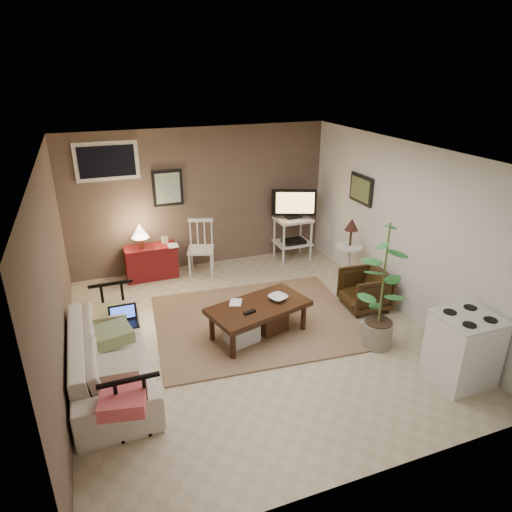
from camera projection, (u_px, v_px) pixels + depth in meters
name	position (u px, v px, depth m)	size (l,w,h in m)	color
floor	(251.00, 334.00, 6.10)	(5.00, 5.00, 0.00)	#C1B293
art_back	(168.00, 188.00, 7.48)	(0.50, 0.03, 0.60)	black
art_right	(361.00, 189.00, 7.13)	(0.03, 0.60, 0.45)	black
window	(107.00, 161.00, 6.99)	(0.96, 0.03, 0.60)	silver
rug	(256.00, 321.00, 6.38)	(2.73, 2.19, 0.03)	#8A6E50
coffee_table	(258.00, 318.00, 5.95)	(1.42, 0.98, 0.49)	#361C0E
sofa	(109.00, 347.00, 5.09)	(2.13, 0.62, 0.83)	beige
sofa_pillows	(115.00, 351.00, 4.85)	(0.41, 2.03, 0.14)	beige
sofa_end_rails	(121.00, 349.00, 5.15)	(0.57, 2.13, 0.72)	black
laptop	(124.00, 318.00, 5.42)	(0.33, 0.24, 0.22)	black
red_console	(150.00, 259.00, 7.58)	(0.84, 0.37, 0.97)	maroon
spindle_chair	(201.00, 250.00, 7.69)	(0.54, 0.54, 0.94)	silver
tv_stand	(293.00, 223.00, 8.18)	(0.75, 0.50, 1.31)	silver
side_table	(350.00, 245.00, 7.19)	(0.42, 0.42, 1.13)	silver
armchair	(365.00, 288.00, 6.64)	(0.61, 0.57, 0.63)	black
potted_plant	(383.00, 282.00, 5.51)	(0.42, 0.42, 1.68)	gray
stove	(463.00, 348.00, 5.07)	(0.64, 0.59, 0.84)	white
bowl	(278.00, 292.00, 5.96)	(0.24, 0.06, 0.24)	#361C0E
book_table	(230.00, 296.00, 5.88)	(0.15, 0.02, 0.21)	#361C0E
book_console	(168.00, 241.00, 7.43)	(0.16, 0.02, 0.22)	#361C0E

